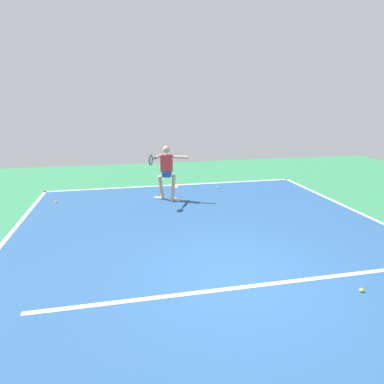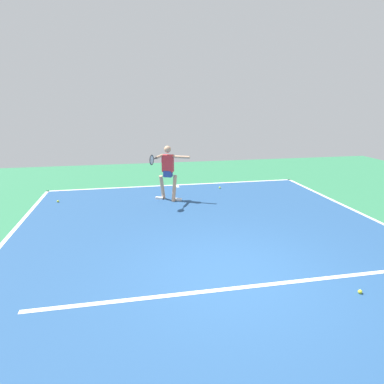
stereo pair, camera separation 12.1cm
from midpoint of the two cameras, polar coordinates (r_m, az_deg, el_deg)
The scene contains 9 objects.
ground_plane at distance 6.07m, azimuth 7.83°, elevation -14.20°, with size 23.06×23.06×0.00m, color #2D754C.
court_surface at distance 6.07m, azimuth 7.83°, elevation -14.18°, with size 9.13×13.61×0.00m, color navy.
court_line_baseline_near at distance 12.23m, azimuth -2.39°, elevation 1.22°, with size 9.13×0.10×0.01m, color white.
court_line_service at distance 5.75m, azimuth 9.13°, elevation -16.01°, with size 6.85×0.10×0.01m, color white.
court_line_centre_mark at distance 12.04m, azimuth -2.24°, elevation 1.00°, with size 0.10×0.30×0.01m, color white.
tennis_player at distance 10.12m, azimuth -3.89°, elevation 3.88°, with size 1.26×1.11×1.72m.
tennis_ball_by_baseline at distance 11.77m, azimuth 5.13°, elevation 0.76°, with size 0.07×0.07×0.07m, color #C6E53D.
tennis_ball_by_sideline at distance 10.90m, azimuth -21.90°, elevation -1.50°, with size 0.07×0.07×0.07m, color yellow.
tennis_ball_near_player at distance 6.18m, azimuth 27.61°, elevation -15.05°, with size 0.07×0.07×0.07m, color yellow.
Camera 2 is at (1.74, 4.99, 2.97)m, focal length 30.80 mm.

